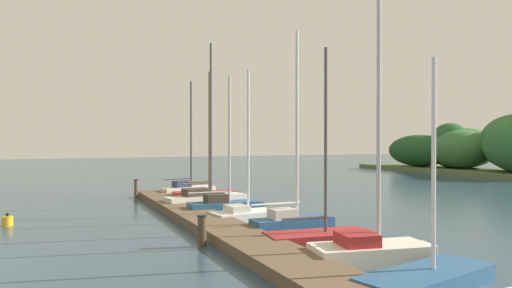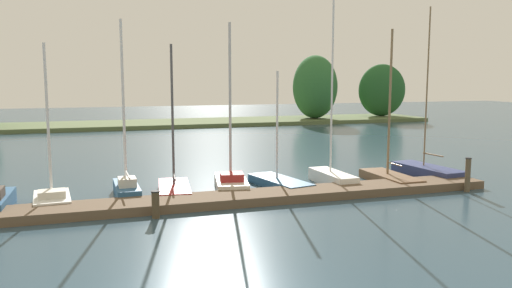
{
  "view_description": "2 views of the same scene",
  "coord_description": "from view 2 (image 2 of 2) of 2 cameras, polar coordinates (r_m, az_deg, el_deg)",
  "views": [
    {
      "loc": [
        13.58,
        3.05,
        3.32
      ],
      "look_at": [
        -2.38,
        10.17,
        3.2
      ],
      "focal_mm": 32.34,
      "sensor_mm": 36.0,
      "label": 1
    },
    {
      "loc": [
        -2.22,
        -10.28,
        4.92
      ],
      "look_at": [
        4.35,
        10.19,
        2.11
      ],
      "focal_mm": 35.48,
      "sensor_mm": 36.0,
      "label": 2
    }
  ],
  "objects": [
    {
      "name": "sailboat_10",
      "position": [
        24.9,
        14.72,
        -3.43
      ],
      "size": [
        1.33,
        3.93,
        7.17
      ],
      "rotation": [
        0.0,
        0.0,
        1.57
      ],
      "color": "brown",
      "rests_on": "ground"
    },
    {
      "name": "sailboat_8",
      "position": [
        23.12,
        2.5,
        -4.21
      ],
      "size": [
        2.07,
        4.05,
        5.23
      ],
      "rotation": [
        0.0,
        0.0,
        1.79
      ],
      "color": "#285684",
      "rests_on": "ground"
    },
    {
      "name": "mooring_piling_2",
      "position": [
        23.86,
        22.76,
        -3.21
      ],
      "size": [
        0.27,
        0.27,
        1.5
      ],
      "color": "brown",
      "rests_on": "ground"
    },
    {
      "name": "sailboat_9",
      "position": [
        23.86,
        8.47,
        -3.51
      ],
      "size": [
        1.09,
        3.43,
        8.52
      ],
      "rotation": [
        0.0,
        0.0,
        1.6
      ],
      "color": "white",
      "rests_on": "ground"
    },
    {
      "name": "sailboat_11",
      "position": [
        26.76,
        18.52,
        -2.82
      ],
      "size": [
        1.75,
        4.33,
        8.35
      ],
      "rotation": [
        0.0,
        0.0,
        1.67
      ],
      "color": "navy",
      "rests_on": "ground"
    },
    {
      "name": "dock_pier",
      "position": [
        19.62,
        -10.84,
        -6.7
      ],
      "size": [
        28.61,
        1.8,
        0.35
      ],
      "color": "brown",
      "rests_on": "ground"
    },
    {
      "name": "mooring_piling_1",
      "position": [
        18.31,
        -11.26,
        -6.69
      ],
      "size": [
        0.31,
        0.31,
        0.98
      ],
      "color": "#4C3D28",
      "rests_on": "ground"
    },
    {
      "name": "far_shore",
      "position": [
        53.44,
        -23.79,
        4.38
      ],
      "size": [
        68.46,
        8.5,
        7.47
      ],
      "color": "#56663D",
      "rests_on": "ground"
    },
    {
      "name": "sailboat_5",
      "position": [
        21.84,
        -14.41,
        -4.54
      ],
      "size": [
        0.99,
        3.33,
        7.3
      ],
      "rotation": [
        0.0,
        0.0,
        1.59
      ],
      "color": "#285684",
      "rests_on": "ground"
    },
    {
      "name": "sailboat_7",
      "position": [
        22.55,
        -2.85,
        -4.09
      ],
      "size": [
        1.88,
        3.58,
        7.31
      ],
      "rotation": [
        0.0,
        0.0,
        1.39
      ],
      "color": "silver",
      "rests_on": "ground"
    },
    {
      "name": "sailboat_6",
      "position": [
        22.06,
        -9.22,
        -4.75
      ],
      "size": [
        1.68,
        3.76,
        6.33
      ],
      "rotation": [
        0.0,
        0.0,
        1.45
      ],
      "color": "maroon",
      "rests_on": "ground"
    },
    {
      "name": "sailboat_4",
      "position": [
        21.23,
        -22.03,
        -5.54
      ],
      "size": [
        1.53,
        2.89,
        6.25
      ],
      "rotation": [
        0.0,
        0.0,
        1.66
      ],
      "color": "white",
      "rests_on": "ground"
    }
  ]
}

